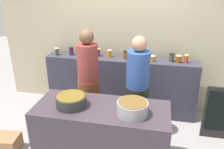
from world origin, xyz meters
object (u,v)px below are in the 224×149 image
Objects in this scene: preserve_jar_2 at (83,54)px; preserve_jar_11 at (179,59)px; cooking_pot_center at (132,108)px; chalkboard_sign at (219,113)px; preserve_jar_6 at (125,55)px; bread_crate at (6,143)px; preserve_jar_0 at (57,52)px; preserve_jar_10 at (172,58)px; cook_in_cap at (137,95)px; preserve_jar_8 at (144,57)px; preserve_jar_12 at (186,59)px; preserve_jar_5 at (109,54)px; cook_with_tongs at (89,88)px; cooking_pot_left at (71,101)px; preserve_jar_3 at (90,53)px; preserve_jar_9 at (152,59)px; preserve_jar_7 at (131,56)px; preserve_jar_4 at (98,52)px.

preserve_jar_2 is 1.65m from preserve_jar_11.
cooking_pot_center is 1.65m from chalkboard_sign.
preserve_jar_6 reaches higher than bread_crate.
preserve_jar_0 is 2.05m from preserve_jar_10.
preserve_jar_8 is at bearing 87.61° from cook_in_cap.
preserve_jar_12 is (0.23, -0.02, -0.00)m from preserve_jar_10.
cook_with_tongs is at bearing -102.13° from preserve_jar_5.
preserve_jar_6 reaches higher than preserve_jar_12.
preserve_jar_11 is 0.33× the size of cooking_pot_left.
preserve_jar_3 reaches higher than preserve_jar_9.
preserve_jar_10 reaches higher than preserve_jar_11.
preserve_jar_10 is (0.32, 0.06, 0.02)m from preserve_jar_9.
preserve_jar_8 reaches higher than preserve_jar_7.
preserve_jar_2 is 1.77m from preserve_jar_12.
cooking_pot_left is at bearing -78.19° from preserve_jar_2.
preserve_jar_9 is (0.15, -0.02, -0.02)m from preserve_jar_8.
cook_with_tongs is at bearing -174.05° from chalkboard_sign.
preserve_jar_5 is at bearing 176.96° from preserve_jar_7.
preserve_jar_10 is at bearing 5.42° from preserve_jar_8.
preserve_jar_5 is 1.50m from cooking_pot_left.
preserve_jar_5 reaches higher than cooking_pot_left.
preserve_jar_6 is 0.40× the size of cooking_pot_center.
chalkboard_sign is (2.19, -0.51, -0.66)m from preserve_jar_3.
preserve_jar_8 reaches higher than preserve_jar_3.
preserve_jar_2 is 0.95× the size of preserve_jar_3.
cook_in_cap reaches higher than bread_crate.
preserve_jar_6 is 1.77m from chalkboard_sign.
preserve_jar_6 is at bearing -6.34° from preserve_jar_4.
cook_with_tongs is (-1.36, -0.71, -0.33)m from preserve_jar_11.
chalkboard_sign is at bearing -15.27° from preserve_jar_4.
preserve_jar_6 is at bearing -179.66° from preserve_jar_12.
preserve_jar_5 is (0.96, 0.08, -0.00)m from preserve_jar_0.
preserve_jar_9 is at bearing -5.36° from preserve_jar_4.
cook_in_cap reaches higher than preserve_jar_0.
preserve_jar_4 is (0.75, 0.09, 0.00)m from preserve_jar_0.
preserve_jar_2 is at bearing 126.98° from cooking_pot_center.
cook_with_tongs reaches higher than preserve_jar_11.
preserve_jar_12 is (1.32, -0.04, 0.01)m from preserve_jar_5.
preserve_jar_4 reaches higher than preserve_jar_9.
preserve_jar_3 is 0.35m from preserve_jar_5.
preserve_jar_12 is 0.09× the size of cook_in_cap.
preserve_jar_3 is at bearing -159.62° from preserve_jar_4.
preserve_jar_11 reaches higher than cooking_pot_left.
preserve_jar_8 is 0.15m from preserve_jar_9.
preserve_jar_3 is 1.97m from bread_crate.
preserve_jar_3 is at bearing 97.17° from cooking_pot_left.
preserve_jar_3 is at bearing 122.97° from cooking_pot_center.
preserve_jar_7 is 1.57m from cooking_pot_left.
preserve_jar_10 is 1.49m from cook_with_tongs.
preserve_jar_0 is 0.94× the size of preserve_jar_10.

